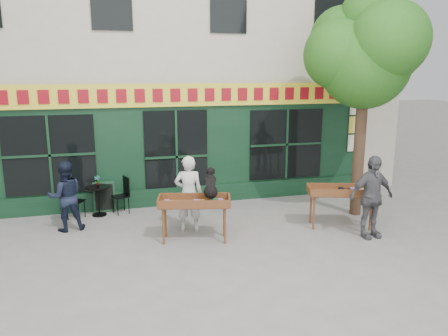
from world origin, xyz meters
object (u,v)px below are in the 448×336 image
(woman, at_px, (189,194))
(bistro_table, at_px, (98,195))
(book_cart_right, at_px, (341,193))
(book_cart_center, at_px, (194,204))
(dog, at_px, (211,182))
(man_left, at_px, (65,196))
(man_right, at_px, (371,197))

(woman, distance_m, bistro_table, 2.63)
(book_cart_right, relative_size, bistro_table, 2.13)
(book_cart_center, distance_m, bistro_table, 3.07)
(book_cart_center, bearing_deg, woman, 103.29)
(woman, bearing_deg, book_cart_right, -178.23)
(dog, height_order, book_cart_right, dog)
(woman, height_order, man_left, woman)
(man_left, bearing_deg, man_right, 151.27)
(dog, distance_m, man_left, 3.43)
(bistro_table, xyz_separation_m, man_left, (-0.70, -0.90, 0.27))
(dog, distance_m, bistro_table, 3.42)
(man_right, xyz_separation_m, man_left, (-6.50, 2.21, -0.11))
(book_cart_right, bearing_deg, book_cart_center, -163.78)
(book_cart_center, height_order, dog, dog)
(book_cart_center, relative_size, woman, 0.91)
(bistro_table, bearing_deg, man_right, -28.21)
(man_right, height_order, man_left, man_right)
(dog, height_order, bistro_table, dog)
(book_cart_right, bearing_deg, man_left, -176.06)
(woman, distance_m, man_left, 2.82)
(bistro_table, bearing_deg, dog, -44.80)
(book_cart_right, distance_m, bistro_table, 5.99)
(dog, height_order, woman, woman)
(woman, distance_m, man_right, 4.05)
(dog, xyz_separation_m, man_right, (3.43, -0.76, -0.37))
(woman, bearing_deg, book_cart_center, 103.29)
(woman, relative_size, book_cart_right, 1.09)
(man_right, height_order, bistro_table, man_right)
(woman, height_order, bistro_table, woman)
(book_cart_center, distance_m, book_cart_right, 3.48)
(woman, bearing_deg, man_right, 172.19)
(dog, distance_m, book_cart_right, 3.17)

